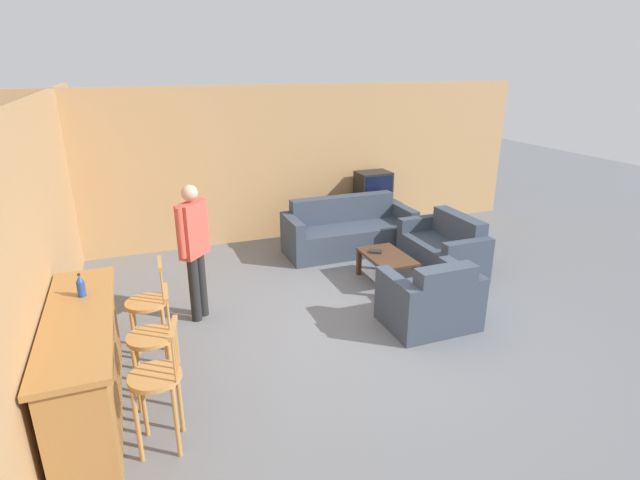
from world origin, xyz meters
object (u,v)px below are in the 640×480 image
bar_chair_far (148,309)px  couch_far (348,232)px  bar_chair_near (158,384)px  bar_chair_mid (153,344)px  bottle (81,286)px  tv (373,187)px  book_on_table (376,251)px  coffee_table (387,260)px  person_by_window (194,245)px  armchair_near (431,301)px  tv_unit (372,217)px  loveseat_right (444,250)px

bar_chair_far → couch_far: 3.90m
bar_chair_near → bar_chair_mid: size_ratio=1.00×
bottle → bar_chair_far: bearing=29.2°
bar_chair_mid → tv: bearing=42.2°
bar_chair_far → book_on_table: bar_chair_far is taller
couch_far → bottle: bearing=-146.2°
coffee_table → book_on_table: (-0.10, 0.16, 0.08)m
bar_chair_mid → person_by_window: 1.61m
coffee_table → tv: (0.82, 2.09, 0.49)m
tv → coffee_table: bearing=-111.5°
bar_chair_mid → coffee_table: size_ratio=1.23×
bar_chair_near → book_on_table: bearing=37.1°
armchair_near → person_by_window: 2.83m
coffee_table → tv_unit: 2.24m
couch_far → tv_unit: size_ratio=2.14×
bar_chair_far → bar_chair_near: bearing=-90.0°
bar_chair_near → coffee_table: 3.86m
armchair_near → tv_unit: bearing=74.7°
tv_unit → bar_chair_near: bearing=-133.2°
tv_unit → tv: size_ratio=1.69×
bar_chair_mid → couch_far: bar_chair_mid is taller
bar_chair_near → couch_far: (3.20, 3.55, -0.27)m
couch_far → coffee_table: 1.37m
bar_chair_mid → armchair_near: 3.11m
bar_chair_near → bottle: (-0.54, 1.04, 0.48)m
loveseat_right → book_on_table: loveseat_right is taller
coffee_table → tv: bearing=68.5°
coffee_table → bottle: size_ratio=4.04×
book_on_table → person_by_window: 2.56m
coffee_table → tv: 2.29m
loveseat_right → book_on_table: (-1.12, 0.03, 0.12)m
tv → bottle: size_ratio=2.66×
bar_chair_far → loveseat_right: (4.21, 0.97, -0.27)m
bar_chair_far → person_by_window: bearing=52.0°
armchair_near → loveseat_right: size_ratio=0.75×
bar_chair_near → armchair_near: (3.08, 0.91, -0.27)m
coffee_table → tv_unit: tv_unit is taller
tv → person_by_window: size_ratio=0.35×
bar_chair_far → loveseat_right: bar_chair_far is taller
bar_chair_mid → tv_unit: 5.41m
coffee_table → book_on_table: book_on_table is taller
bar_chair_near → tv_unit: bar_chair_near is taller
bar_chair_mid → armchair_near: size_ratio=1.06×
bar_chair_far → book_on_table: 3.24m
bar_chair_far → book_on_table: bearing=17.9°
couch_far → coffee_table: bearing=-90.9°
bottle → tv_unit: bearing=35.4°
tv → bottle: (-4.54, -3.22, 0.22)m
bar_chair_mid → person_by_window: (0.58, 1.46, 0.36)m
couch_far → armchair_near: bearing=-92.6°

